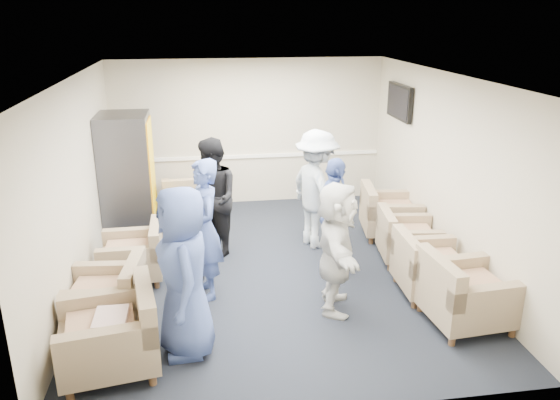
{
  "coord_description": "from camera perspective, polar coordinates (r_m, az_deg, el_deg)",
  "views": [
    {
      "loc": [
        -0.92,
        -6.99,
        3.47
      ],
      "look_at": [
        0.16,
        0.2,
        0.97
      ],
      "focal_mm": 35.0,
      "sensor_mm": 36.0,
      "label": 1
    }
  ],
  "objects": [
    {
      "name": "floor",
      "position": [
        7.86,
        -0.97,
        -7.21
      ],
      "size": [
        6.0,
        6.0,
        0.0
      ],
      "primitive_type": "plane",
      "color": "black",
      "rests_on": "ground"
    },
    {
      "name": "ceiling",
      "position": [
        7.09,
        -1.1,
        12.77
      ],
      "size": [
        6.0,
        6.0,
        0.0
      ],
      "primitive_type": "plane",
      "rotation": [
        3.14,
        0.0,
        0.0
      ],
      "color": "white",
      "rests_on": "back_wall"
    },
    {
      "name": "back_wall",
      "position": [
        10.25,
        -3.28,
        7.05
      ],
      "size": [
        5.0,
        0.02,
        2.7
      ],
      "primitive_type": "cube",
      "color": "#C0B69F",
      "rests_on": "floor"
    },
    {
      "name": "front_wall",
      "position": [
        4.61,
        3.98,
        -8.44
      ],
      "size": [
        5.0,
        0.02,
        2.7
      ],
      "primitive_type": "cube",
      "color": "#C0B69F",
      "rests_on": "floor"
    },
    {
      "name": "left_wall",
      "position": [
        7.47,
        -20.41,
        1.29
      ],
      "size": [
        0.02,
        6.0,
        2.7
      ],
      "primitive_type": "cube",
      "color": "#C0B69F",
      "rests_on": "floor"
    },
    {
      "name": "right_wall",
      "position": [
        8.06,
        16.89,
        2.93
      ],
      "size": [
        0.02,
        6.0,
        2.7
      ],
      "primitive_type": "cube",
      "color": "#C0B69F",
      "rests_on": "floor"
    },
    {
      "name": "chair_rail",
      "position": [
        10.33,
        -3.22,
        4.58
      ],
      "size": [
        4.98,
        0.04,
        0.06
      ],
      "primitive_type": "cube",
      "color": "white",
      "rests_on": "back_wall"
    },
    {
      "name": "tv",
      "position": [
        9.51,
        12.38,
        9.98
      ],
      "size": [
        0.1,
        1.0,
        0.58
      ],
      "color": "black",
      "rests_on": "right_wall"
    },
    {
      "name": "armchair_left_near",
      "position": [
        5.92,
        -16.9,
        -13.43
      ],
      "size": [
        1.09,
        1.09,
        0.76
      ],
      "rotation": [
        0.0,
        0.0,
        -1.41
      ],
      "color": "#8C765A",
      "rests_on": "floor"
    },
    {
      "name": "armchair_left_mid",
      "position": [
        6.69,
        -17.37,
        -9.82
      ],
      "size": [
        0.94,
        0.94,
        0.69
      ],
      "rotation": [
        0.0,
        0.0,
        -1.67
      ],
      "color": "#8C765A",
      "rests_on": "floor"
    },
    {
      "name": "armchair_left_far",
      "position": [
        7.72,
        -14.82,
        -5.69
      ],
      "size": [
        0.83,
        0.83,
        0.66
      ],
      "rotation": [
        0.0,
        0.0,
        -1.56
      ],
      "color": "#8C765A",
      "rests_on": "floor"
    },
    {
      "name": "armchair_right_near",
      "position": [
        6.74,
        18.5,
        -9.46
      ],
      "size": [
        1.0,
        1.0,
        0.74
      ],
      "rotation": [
        0.0,
        0.0,
        1.65
      ],
      "color": "#8C765A",
      "rests_on": "floor"
    },
    {
      "name": "armchair_right_midnear",
      "position": [
        7.34,
        15.2,
        -6.94
      ],
      "size": [
        0.89,
        0.89,
        0.69
      ],
      "rotation": [
        0.0,
        0.0,
        1.54
      ],
      "color": "#8C765A",
      "rests_on": "floor"
    },
    {
      "name": "armchair_right_midfar",
      "position": [
        8.2,
        12.89,
        -4.06
      ],
      "size": [
        0.91,
        0.91,
        0.65
      ],
      "rotation": [
        0.0,
        0.0,
        1.44
      ],
      "color": "#8C765A",
      "rests_on": "floor"
    },
    {
      "name": "armchair_right_far",
      "position": [
        9.04,
        11.08,
        -1.52
      ],
      "size": [
        1.0,
        1.0,
        0.71
      ],
      "rotation": [
        0.0,
        0.0,
        1.42
      ],
      "color": "#8C765A",
      "rests_on": "floor"
    },
    {
      "name": "armchair_corner",
      "position": [
        9.83,
        -9.71,
        0.11
      ],
      "size": [
        0.9,
        0.9,
        0.66
      ],
      "rotation": [
        0.0,
        0.0,
        3.23
      ],
      "color": "#8C765A",
      "rests_on": "floor"
    },
    {
      "name": "vending_machine",
      "position": [
        9.14,
        -15.63,
        2.54
      ],
      "size": [
        0.8,
        0.93,
        1.97
      ],
      "color": "#505058",
      "rests_on": "floor"
    },
    {
      "name": "backpack",
      "position": [
        7.51,
        -9.18,
        -6.78
      ],
      "size": [
        0.32,
        0.28,
        0.45
      ],
      "rotation": [
        0.0,
        0.0,
        -0.43
      ],
      "color": "black",
      "rests_on": "floor"
    },
    {
      "name": "pillow",
      "position": [
        5.82,
        -17.24,
        -11.95
      ],
      "size": [
        0.32,
        0.42,
        0.12
      ],
      "primitive_type": "cube",
      "rotation": [
        0.0,
        0.0,
        -1.57
      ],
      "color": "beige",
      "rests_on": "armchair_left_near"
    },
    {
      "name": "person_front_left",
      "position": [
        5.76,
        -10.01,
        -7.49
      ],
      "size": [
        0.71,
        0.98,
        1.86
      ],
      "primitive_type": "imported",
      "rotation": [
        0.0,
        0.0,
        -1.43
      ],
      "color": "#42579E",
      "rests_on": "floor"
    },
    {
      "name": "person_mid_left",
      "position": [
        6.87,
        -7.91,
        -3.1
      ],
      "size": [
        0.56,
        0.73,
        1.81
      ],
      "primitive_type": "imported",
      "rotation": [
        0.0,
        0.0,
        -1.36
      ],
      "color": "#42579E",
      "rests_on": "floor"
    },
    {
      "name": "person_back_left",
      "position": [
        8.06,
        -7.08,
        0.17
      ],
      "size": [
        0.91,
        1.03,
        1.78
      ],
      "primitive_type": "imported",
      "rotation": [
        0.0,
        0.0,
        -1.25
      ],
      "color": "black",
      "rests_on": "floor"
    },
    {
      "name": "person_back_right",
      "position": [
        8.33,
        3.86,
        1.11
      ],
      "size": [
        1.05,
        1.35,
        1.83
      ],
      "primitive_type": "imported",
      "rotation": [
        0.0,
        0.0,
        1.92
      ],
      "color": "white",
      "rests_on": "floor"
    },
    {
      "name": "person_mid_right",
      "position": [
        7.53,
        5.66,
        -1.68
      ],
      "size": [
        0.55,
        1.01,
        1.64
      ],
      "primitive_type": "imported",
      "rotation": [
        0.0,
        0.0,
        1.41
      ],
      "color": "#42579E",
      "rests_on": "floor"
    },
    {
      "name": "person_front_right",
      "position": [
        6.57,
        5.93,
        -4.94
      ],
      "size": [
        0.82,
        1.58,
        1.63
      ],
      "primitive_type": "imported",
      "rotation": [
        0.0,
        0.0,
        1.34
      ],
      "color": "silver",
      "rests_on": "floor"
    }
  ]
}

